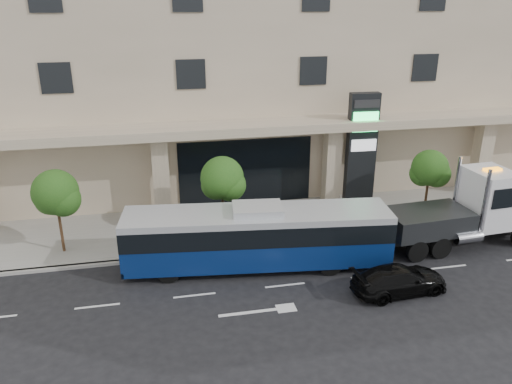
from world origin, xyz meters
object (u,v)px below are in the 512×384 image
city_bus (257,236)px  black_sedan (399,280)px  signage_pylon (361,151)px  tow_truck (471,211)px

city_bus → black_sedan: city_bus is taller
city_bus → signage_pylon: signage_pylon is taller
city_bus → signage_pylon: size_ratio=1.83×
tow_truck → black_sedan: bearing=-151.0°
city_bus → black_sedan: size_ratio=2.96×
tow_truck → black_sedan: (-5.64, -3.65, -1.19)m
tow_truck → signage_pylon: (-3.78, 5.53, 1.81)m
black_sedan → tow_truck: bearing=-62.1°
tow_truck → signage_pylon: 6.94m
city_bus → black_sedan: 6.57m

